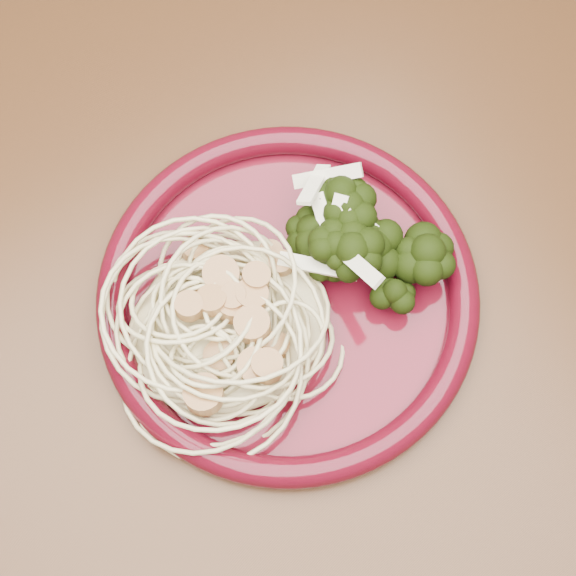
% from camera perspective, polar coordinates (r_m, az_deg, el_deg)
% --- Properties ---
extents(dining_table, '(1.20, 0.80, 0.75)m').
position_cam_1_polar(dining_table, '(0.59, 0.38, -5.15)').
color(dining_table, '#472814').
rests_on(dining_table, ground).
extents(dinner_plate, '(0.24, 0.24, 0.02)m').
position_cam_1_polar(dinner_plate, '(0.50, 0.00, -0.47)').
color(dinner_plate, '#4E0A16').
rests_on(dinner_plate, dining_table).
extents(spaghetti_pile, '(0.13, 0.11, 0.03)m').
position_cam_1_polar(spaghetti_pile, '(0.48, -4.28, -2.31)').
color(spaghetti_pile, beige).
rests_on(spaghetti_pile, dinner_plate).
extents(scallop_cluster, '(0.11, 0.11, 0.04)m').
position_cam_1_polar(scallop_cluster, '(0.45, -4.57, -1.02)').
color(scallop_cluster, '#B5844D').
rests_on(scallop_cluster, spaghetti_pile).
extents(broccoli_pile, '(0.08, 0.12, 0.04)m').
position_cam_1_polar(broccoli_pile, '(0.49, 5.13, 3.01)').
color(broccoli_pile, black).
rests_on(broccoli_pile, dinner_plate).
extents(onion_garnish, '(0.05, 0.08, 0.05)m').
position_cam_1_polar(onion_garnish, '(0.47, 5.41, 4.38)').
color(onion_garnish, '#EEE9C8').
rests_on(onion_garnish, broccoli_pile).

